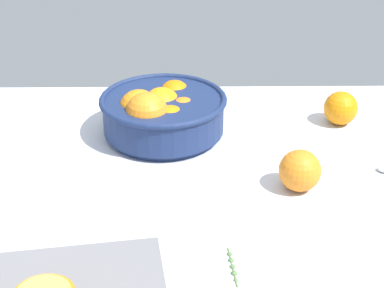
{
  "coord_description": "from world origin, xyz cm",
  "views": [
    {
      "loc": [
        -1.77,
        -89.56,
        55.96
      ],
      "look_at": [
        -0.74,
        0.22,
        6.72
      ],
      "focal_mm": 54.76,
      "sensor_mm": 36.0,
      "label": 1
    }
  ],
  "objects_px": {
    "fruit_bowl": "(161,113)",
    "loose_orange_2": "(341,108)",
    "loose_orange_1": "(300,171)",
    "juice_glass": "(14,147)"
  },
  "relations": [
    {
      "from": "juice_glass",
      "to": "loose_orange_1",
      "type": "distance_m",
      "value": 0.51
    },
    {
      "from": "fruit_bowl",
      "to": "juice_glass",
      "type": "bearing_deg",
      "value": -150.76
    },
    {
      "from": "loose_orange_1",
      "to": "loose_orange_2",
      "type": "distance_m",
      "value": 0.28
    },
    {
      "from": "juice_glass",
      "to": "loose_orange_1",
      "type": "bearing_deg",
      "value": -6.82
    },
    {
      "from": "juice_glass",
      "to": "loose_orange_1",
      "type": "height_order",
      "value": "juice_glass"
    },
    {
      "from": "fruit_bowl",
      "to": "loose_orange_2",
      "type": "distance_m",
      "value": 0.38
    },
    {
      "from": "fruit_bowl",
      "to": "loose_orange_2",
      "type": "relative_size",
      "value": 3.57
    },
    {
      "from": "fruit_bowl",
      "to": "juice_glass",
      "type": "xyz_separation_m",
      "value": [
        -0.26,
        -0.14,
        0.0
      ]
    },
    {
      "from": "juice_glass",
      "to": "loose_orange_2",
      "type": "xyz_separation_m",
      "value": [
        0.63,
        0.19,
        -0.02
      ]
    },
    {
      "from": "juice_glass",
      "to": "loose_orange_2",
      "type": "height_order",
      "value": "juice_glass"
    }
  ]
}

